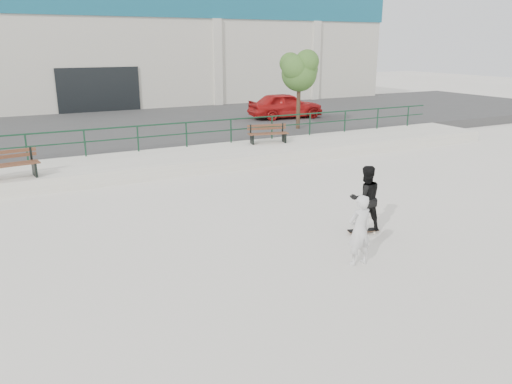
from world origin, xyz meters
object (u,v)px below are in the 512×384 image
bench_left (5,165)px  standing_skater (365,198)px  bench_right (268,134)px  red_car (286,105)px  seated_skater (359,230)px  skateboard (363,231)px  tree (300,70)px

bench_left → standing_skater: 11.00m
bench_right → red_car: red_car is taller
bench_right → seated_skater: (-3.62, -10.73, -0.11)m
bench_left → skateboard: (7.78, -7.77, -0.87)m
standing_skater → seated_skater: standing_skater is taller
bench_left → bench_right: (10.13, 1.56, -0.05)m
bench_left → tree: tree is taller
skateboard → red_car: bearing=80.7°
bench_left → bench_right: bearing=1.5°
skateboard → seated_skater: size_ratio=0.52×
standing_skater → tree: bearing=-102.3°
red_car → skateboard: size_ratio=5.27×
bench_left → tree: size_ratio=0.52×
tree → seated_skater: (-6.81, -13.41, -2.59)m
bench_right → seated_skater: bearing=-96.6°
bench_left → red_car: size_ratio=0.47×
bench_right → seated_skater: size_ratio=1.14×
bench_right → standing_skater: 9.62m
bench_left → bench_right: bench_left is taller
seated_skater → bench_left: bearing=-54.5°
bench_right → tree: bearing=52.0°
skateboard → bench_right: bearing=90.4°
bench_left → skateboard: bearing=-52.3°
standing_skater → seated_skater: 1.90m
bench_left → tree: (13.32, 4.24, 2.42)m
red_car → bench_left: bearing=123.3°
standing_skater → seated_skater: bearing=60.0°
red_car → skateboard: (-6.82, -15.47, -1.15)m
bench_left → tree: 14.19m
red_car → standing_skater: 16.90m
tree → skateboard: size_ratio=4.75×
red_car → standing_skater: size_ratio=2.57×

